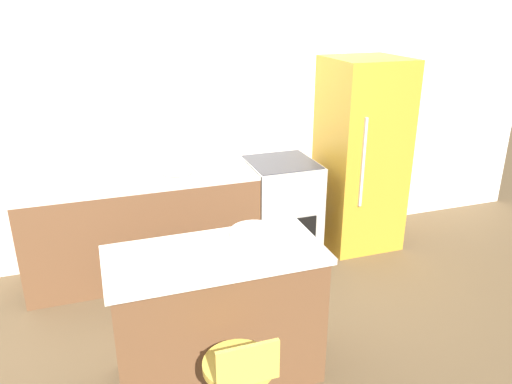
# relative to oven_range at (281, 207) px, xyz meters

# --- Properties ---
(ground_plane) EXTENTS (14.00, 14.00, 0.00)m
(ground_plane) POSITION_rel_oven_range_xyz_m (-1.01, -0.34, -0.46)
(ground_plane) COLOR brown
(wall_back) EXTENTS (8.00, 0.06, 2.60)m
(wall_back) POSITION_rel_oven_range_xyz_m (-1.01, 0.35, 0.84)
(wall_back) COLOR white
(wall_back) RESTS_ON ground_plane
(back_counter) EXTENTS (1.97, 0.65, 0.92)m
(back_counter) POSITION_rel_oven_range_xyz_m (-1.31, 0.00, -0.00)
(back_counter) COLOR brown
(back_counter) RESTS_ON ground_plane
(kitchen_island) EXTENTS (1.31, 0.62, 0.91)m
(kitchen_island) POSITION_rel_oven_range_xyz_m (-1.02, -1.50, -0.00)
(kitchen_island) COLOR brown
(kitchen_island) RESTS_ON ground_plane
(oven_range) EXTENTS (0.62, 0.66, 0.92)m
(oven_range) POSITION_rel_oven_range_xyz_m (0.00, 0.00, 0.00)
(oven_range) COLOR #B7B2A8
(oven_range) RESTS_ON ground_plane
(refrigerator) EXTENTS (0.69, 0.74, 1.83)m
(refrigerator) POSITION_rel_oven_range_xyz_m (0.80, -0.03, 0.46)
(refrigerator) COLOR gold
(refrigerator) RESTS_ON ground_plane
(kettle) EXTENTS (0.19, 0.19, 0.23)m
(kettle) POSITION_rel_oven_range_xyz_m (-1.82, 0.02, 0.55)
(kettle) COLOR silver
(kettle) RESTS_ON back_counter
(mixing_bowl) EXTENTS (0.28, 0.28, 0.08)m
(mixing_bowl) POSITION_rel_oven_range_xyz_m (-0.97, 0.02, 0.50)
(mixing_bowl) COLOR beige
(mixing_bowl) RESTS_ON back_counter
(fruit_bowl) EXTENTS (0.30, 0.30, 0.07)m
(fruit_bowl) POSITION_rel_oven_range_xyz_m (-0.75, -1.41, 0.49)
(fruit_bowl) COLOR white
(fruit_bowl) RESTS_ON kitchen_island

